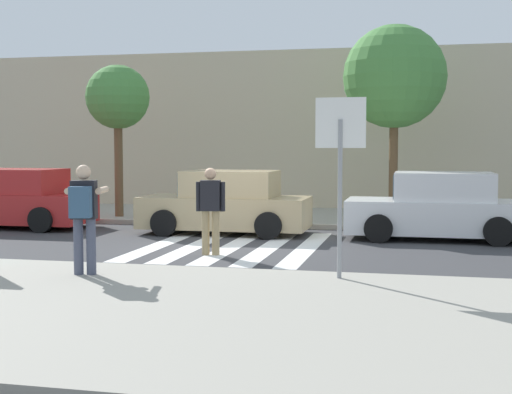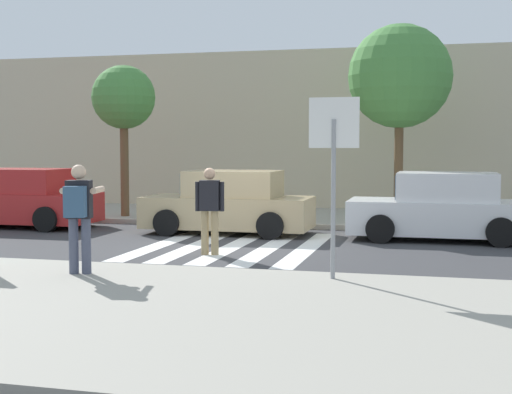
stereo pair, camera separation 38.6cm
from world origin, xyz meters
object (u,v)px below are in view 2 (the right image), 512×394
object	(u,v)px
photographer_with_backpack	(79,209)
street_tree_center	(400,77)
parked_car_red	(21,200)
street_tree_west	(124,99)
pedestrian_crossing	(210,206)
stop_sign	(334,147)
parked_car_white	(442,209)
parked_car_tan	(230,204)

from	to	relation	value
photographer_with_backpack	street_tree_center	bearing A→B (deg)	65.04
parked_car_red	photographer_with_backpack	bearing A→B (deg)	-51.57
photographer_with_backpack	street_tree_center	distance (m)	10.86
parked_car_red	street_tree_west	world-z (taller)	street_tree_west
pedestrian_crossing	parked_car_red	distance (m)	7.21
stop_sign	parked_car_white	world-z (taller)	stop_sign
parked_car_red	parked_car_tan	bearing A→B (deg)	0.00
parked_car_tan	street_tree_west	distance (m)	5.11
photographer_with_backpack	street_tree_west	distance (m)	9.60
stop_sign	parked_car_red	world-z (taller)	stop_sign
parked_car_red	street_tree_center	bearing A→B (deg)	16.58
street_tree_center	stop_sign	bearing A→B (deg)	-93.22
pedestrian_crossing	parked_car_red	xyz separation A→B (m)	(-6.36, 3.39, -0.25)
parked_car_white	street_tree_center	bearing A→B (deg)	111.37
stop_sign	street_tree_center	xyz separation A→B (m)	(0.50, 8.89, 1.85)
pedestrian_crossing	parked_car_tan	size ratio (longest dim) A/B	0.42
parked_car_tan	parked_car_white	distance (m)	5.04
photographer_with_backpack	parked_car_white	size ratio (longest dim) A/B	0.42
parked_car_white	street_tree_west	world-z (taller)	street_tree_west
photographer_with_backpack	pedestrian_crossing	xyz separation A→B (m)	(1.10, 3.24, -0.19)
stop_sign	parked_car_red	size ratio (longest dim) A/B	0.67
parked_car_tan	parked_car_white	size ratio (longest dim) A/B	1.00
stop_sign	parked_car_tan	world-z (taller)	stop_sign
pedestrian_crossing	street_tree_west	bearing A→B (deg)	128.33
stop_sign	parked_car_red	distance (m)	11.07
pedestrian_crossing	parked_car_red	bearing A→B (deg)	151.96
parked_car_red	parked_car_white	xyz separation A→B (m)	(10.81, 0.00, 0.00)
parked_car_red	street_tree_west	distance (m)	4.01
parked_car_white	street_tree_west	xyz separation A→B (m)	(-8.80, 2.11, 2.75)
parked_car_white	street_tree_center	world-z (taller)	street_tree_center
street_tree_west	street_tree_center	bearing A→B (deg)	5.79
stop_sign	parked_car_tan	distance (m)	7.06
pedestrian_crossing	street_tree_center	distance (m)	7.71
stop_sign	pedestrian_crossing	xyz separation A→B (m)	(-2.82, 2.62, -1.17)
photographer_with_backpack	parked_car_red	world-z (taller)	photographer_with_backpack
parked_car_red	parked_car_tan	size ratio (longest dim) A/B	1.00
parked_car_white	street_tree_west	bearing A→B (deg)	166.53
photographer_with_backpack	parked_car_red	size ratio (longest dim) A/B	0.42
parked_car_white	photographer_with_backpack	bearing A→B (deg)	-129.98
parked_car_red	parked_car_tan	distance (m)	5.77
stop_sign	parked_car_tan	bearing A→B (deg)	119.60
photographer_with_backpack	street_tree_center	size ratio (longest dim) A/B	0.33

